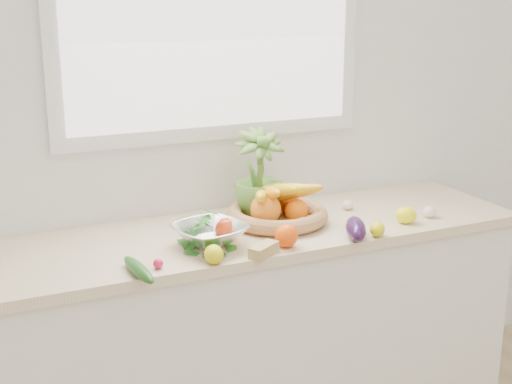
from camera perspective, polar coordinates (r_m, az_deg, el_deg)
name	(u,v)px	position (r m, az deg, el deg)	size (l,w,h in m)	color
back_wall	(212,102)	(2.90, -3.56, 7.19)	(4.50, 0.02, 2.70)	white
counter_cabinet	(243,340)	(2.92, -1.08, -11.77)	(2.20, 0.58, 0.86)	silver
countertop	(242,235)	(2.74, -1.13, -3.43)	(2.24, 0.62, 0.04)	beige
window_frame	(211,0)	(2.85, -3.59, 15.12)	(1.30, 0.03, 1.10)	white
window_pane	(213,0)	(2.83, -3.44, 15.11)	(1.18, 0.01, 0.98)	white
orange_loose	(286,236)	(2.55, 2.44, -3.53)	(0.08, 0.08, 0.08)	#F34E07
lemon_a	(214,254)	(2.40, -3.39, -5.00)	(0.07, 0.08, 0.07)	yellow
lemon_b	(377,229)	(2.69, 9.69, -2.95)	(0.06, 0.07, 0.06)	yellow
lemon_c	(406,215)	(2.86, 11.91, -1.83)	(0.07, 0.08, 0.07)	#FFFA0D
apple	(226,229)	(2.63, -2.43, -2.95)	(0.08, 0.08, 0.08)	red
ginger	(264,250)	(2.48, 0.62, -4.66)	(0.12, 0.05, 0.04)	tan
garlic_a	(303,222)	(2.76, 3.74, -2.43)	(0.05, 0.05, 0.04)	white
garlic_b	(348,205)	(3.00, 7.33, -1.04)	(0.05, 0.05, 0.04)	silver
garlic_c	(430,212)	(2.96, 13.72, -1.56)	(0.05, 0.05, 0.05)	silver
eggplant	(356,229)	(2.65, 7.99, -2.93)	(0.07, 0.19, 0.08)	#270E34
cucumber	(138,270)	(2.33, -9.39, -6.14)	(0.04, 0.24, 0.04)	#205017
radish	(158,264)	(2.38, -7.84, -5.70)	(0.03, 0.03, 0.03)	#E11C47
potted_herb	(258,174)	(2.81, 0.19, 1.46)	(0.20, 0.20, 0.36)	#517F2E
fruit_basket	(277,209)	(2.80, 1.66, -1.40)	(0.47, 0.47, 0.19)	tan
colander_with_spinach	(210,229)	(2.54, -3.73, -3.00)	(0.31, 0.31, 0.13)	silver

